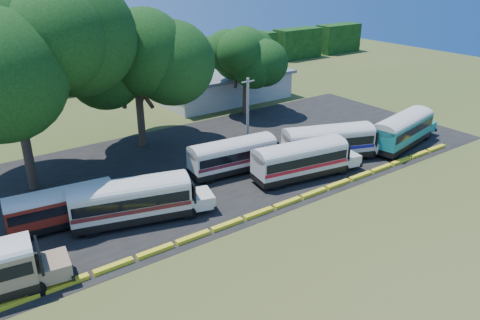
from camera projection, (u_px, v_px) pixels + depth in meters
ground at (251, 226)px, 35.50m from camera, size 160.00×160.00×0.00m
asphalt_strip at (184, 170)px, 45.00m from camera, size 64.00×24.00×0.02m
curb at (243, 219)px, 36.19m from camera, size 53.70×0.45×0.30m
terminal_building at (226, 87)px, 66.78m from camera, size 19.00×9.00×4.00m
treeline_backdrop at (59, 74)px, 70.19m from camera, size 130.00×4.00×6.00m
bus_red at (64, 205)px, 34.91m from camera, size 9.67×3.42×3.11m
bus_cream_west at (133, 198)px, 35.33m from camera, size 11.21×5.46×3.58m
bus_cream_east at (235, 154)px, 43.83m from camera, size 10.36×3.56×3.34m
bus_white_red at (302, 158)px, 42.60m from camera, size 11.08×4.35×3.55m
bus_white_blue at (330, 140)px, 46.66m from camera, size 11.24×6.36×3.62m
bus_teal at (403, 128)px, 49.84m from camera, size 11.55×4.95×3.69m
tree_west at (7, 45)px, 36.57m from camera, size 13.35×13.35×17.41m
tree_center at (135, 53)px, 47.20m from camera, size 11.32×11.32×14.15m
tree_east at (246, 52)px, 58.85m from camera, size 7.86×7.86×11.00m
utility_pole at (248, 112)px, 49.11m from camera, size 1.60×0.30×7.57m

